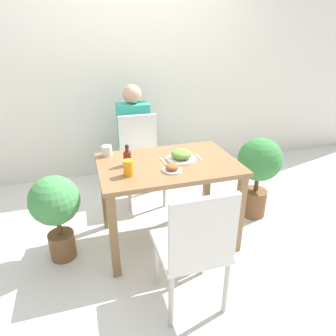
% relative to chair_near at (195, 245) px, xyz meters
% --- Properties ---
extents(ground_plane, '(16.00, 16.00, 0.00)m').
position_rel_chair_near_xyz_m(ground_plane, '(0.06, 0.75, -0.51)').
color(ground_plane, silver).
extents(wall_back, '(8.00, 0.05, 2.60)m').
position_rel_chair_near_xyz_m(wall_back, '(0.06, 2.28, 0.79)').
color(wall_back, silver).
rests_on(wall_back, ground_plane).
extents(dining_table, '(1.09, 0.74, 0.73)m').
position_rel_chair_near_xyz_m(dining_table, '(0.06, 0.75, 0.11)').
color(dining_table, olive).
rests_on(dining_table, ground_plane).
extents(chair_near, '(0.42, 0.42, 0.90)m').
position_rel_chair_near_xyz_m(chair_near, '(0.00, 0.00, 0.00)').
color(chair_near, silver).
rests_on(chair_near, ground_plane).
extents(chair_far, '(0.42, 0.42, 0.90)m').
position_rel_chair_near_xyz_m(chair_far, '(-0.01, 1.52, 0.00)').
color(chair_far, silver).
rests_on(chair_far, ground_plane).
extents(food_plate, '(0.24, 0.24, 0.08)m').
position_rel_chair_near_xyz_m(food_plate, '(0.18, 0.77, 0.26)').
color(food_plate, white).
rests_on(food_plate, dining_table).
extents(side_plate, '(0.15, 0.15, 0.06)m').
position_rel_chair_near_xyz_m(side_plate, '(0.04, 0.59, 0.25)').
color(side_plate, white).
rests_on(side_plate, dining_table).
extents(drink_cup, '(0.08, 0.08, 0.09)m').
position_rel_chair_near_xyz_m(drink_cup, '(-0.39, 1.03, 0.27)').
color(drink_cup, silver).
rests_on(drink_cup, dining_table).
extents(juice_glass, '(0.07, 0.07, 0.12)m').
position_rel_chair_near_xyz_m(juice_glass, '(-0.28, 0.60, 0.28)').
color(juice_glass, orange).
rests_on(juice_glass, dining_table).
extents(sauce_bottle, '(0.06, 0.06, 0.17)m').
position_rel_chair_near_xyz_m(sauce_bottle, '(-0.26, 0.78, 0.29)').
color(sauce_bottle, maroon).
rests_on(sauce_bottle, dining_table).
extents(fork_utensil, '(0.02, 0.19, 0.00)m').
position_rel_chair_near_xyz_m(fork_utensil, '(0.02, 0.77, 0.23)').
color(fork_utensil, silver).
rests_on(fork_utensil, dining_table).
extents(spoon_utensil, '(0.02, 0.17, 0.00)m').
position_rel_chair_near_xyz_m(spoon_utensil, '(0.33, 0.77, 0.23)').
color(spoon_utensil, silver).
rests_on(spoon_utensil, dining_table).
extents(potted_plant_left, '(0.38, 0.38, 0.71)m').
position_rel_chair_near_xyz_m(potted_plant_left, '(-0.83, 0.76, -0.04)').
color(potted_plant_left, brown).
rests_on(potted_plant_left, ground_plane).
extents(potted_plant_right, '(0.41, 0.41, 0.80)m').
position_rel_chair_near_xyz_m(potted_plant_right, '(0.98, 0.86, 0.01)').
color(potted_plant_right, brown).
rests_on(potted_plant_right, ground_plane).
extents(person_figure, '(0.34, 0.22, 1.17)m').
position_rel_chair_near_xyz_m(person_figure, '(-0.01, 1.86, 0.07)').
color(person_figure, '#2D3347').
rests_on(person_figure, ground_plane).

